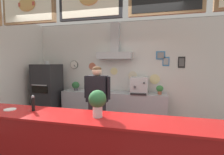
{
  "coord_description": "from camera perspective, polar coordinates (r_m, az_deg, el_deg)",
  "views": [
    {
      "loc": [
        0.92,
        -2.47,
        1.75
      ],
      "look_at": [
        0.1,
        0.78,
        1.45
      ],
      "focal_mm": 27.07,
      "sensor_mm": 36.0,
      "label": 1
    }
  ],
  "objects": [
    {
      "name": "back_wall_assembly",
      "position": [
        5.0,
        3.52,
        3.36
      ],
      "size": [
        5.73,
        2.89,
        2.96
      ],
      "color": "gray",
      "rests_on": "ground_plane"
    },
    {
      "name": "service_counter",
      "position": [
        2.55,
        -9.7,
        -23.84
      ],
      "size": [
        4.91,
        0.6,
        1.04
      ],
      "color": "maroon",
      "rests_on": "ground_plane"
    },
    {
      "name": "back_prep_counter",
      "position": [
        5.04,
        0.27,
        -9.98
      ],
      "size": [
        3.06,
        0.52,
        0.89
      ],
      "color": "#A3A5AD",
      "rests_on": "ground_plane"
    },
    {
      "name": "pizza_oven",
      "position": [
        5.52,
        -20.91,
        -4.61
      ],
      "size": [
        0.68,
        0.75,
        1.79
      ],
      "color": "#232326",
      "rests_on": "ground_plane"
    },
    {
      "name": "shop_worker",
      "position": [
        3.67,
        -5.04,
        -8.26
      ],
      "size": [
        0.6,
        0.25,
        1.67
      ],
      "rotation": [
        0.0,
        0.0,
        3.06
      ],
      "color": "#232328",
      "rests_on": "ground_plane"
    },
    {
      "name": "espresso_machine",
      "position": [
        4.75,
        9.16,
        -2.63
      ],
      "size": [
        0.47,
        0.45,
        0.46
      ],
      "color": "silver",
      "rests_on": "back_prep_counter"
    },
    {
      "name": "potted_sage",
      "position": [
        5.07,
        -4.99,
        -3.24
      ],
      "size": [
        0.2,
        0.2,
        0.23
      ],
      "color": "beige",
      "rests_on": "back_prep_counter"
    },
    {
      "name": "potted_thyme",
      "position": [
        5.31,
        -12.16,
        -2.64
      ],
      "size": [
        0.23,
        0.23,
        0.27
      ],
      "color": "#4C4C51",
      "rests_on": "back_prep_counter"
    },
    {
      "name": "potted_rosemary",
      "position": [
        4.74,
        15.83,
        -3.78
      ],
      "size": [
        0.19,
        0.19,
        0.24
      ],
      "color": "#9E563D",
      "rests_on": "back_prep_counter"
    },
    {
      "name": "basil_vase",
      "position": [
        2.23,
        -4.91,
        -8.12
      ],
      "size": [
        0.23,
        0.23,
        0.36
      ],
      "color": "silver",
      "rests_on": "service_counter"
    },
    {
      "name": "pepper_grinder",
      "position": [
        2.76,
        -25.1,
        -7.88
      ],
      "size": [
        0.05,
        0.05,
        0.23
      ],
      "color": "black",
      "rests_on": "service_counter"
    },
    {
      "name": "condiment_plate",
      "position": [
        3.01,
        -31.21,
        -9.22
      ],
      "size": [
        0.17,
        0.17,
        0.01
      ],
      "color": "white",
      "rests_on": "service_counter"
    }
  ]
}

